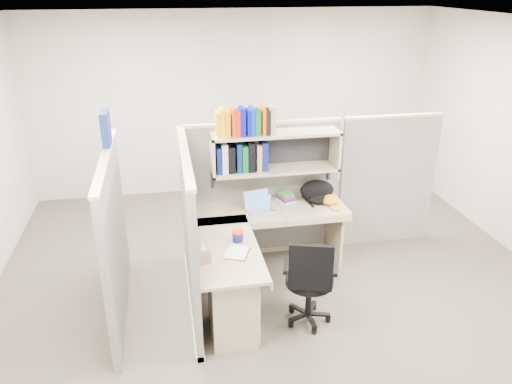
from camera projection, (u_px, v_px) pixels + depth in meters
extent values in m
plane|color=#3B342D|center=(279.00, 293.00, 5.29)|extent=(6.00, 6.00, 0.00)
plane|color=#A5A295|center=(235.00, 104.00, 7.47)|extent=(6.00, 0.00, 6.00)
plane|color=silver|center=(284.00, 26.00, 4.23)|extent=(6.00, 6.00, 0.00)
cube|color=slate|center=(262.00, 191.00, 5.79)|extent=(1.80, 0.06, 1.60)
cube|color=tan|center=(263.00, 123.00, 5.47)|extent=(1.80, 0.08, 0.03)
cube|color=slate|center=(189.00, 233.00, 4.82)|extent=(0.06, 1.80, 1.60)
cube|color=tan|center=(185.00, 154.00, 4.50)|extent=(0.08, 1.80, 0.03)
cube|color=slate|center=(115.00, 240.00, 4.70)|extent=(0.06, 1.80, 1.60)
cube|color=slate|center=(387.00, 182.00, 6.05)|extent=(1.20, 0.06, 1.60)
cube|color=navy|center=(106.00, 128.00, 4.63)|extent=(0.07, 0.27, 0.32)
cube|color=white|center=(190.00, 189.00, 4.81)|extent=(0.00, 0.21, 0.28)
cube|color=tan|center=(275.00, 134.00, 5.33)|extent=(1.40, 0.34, 0.03)
cube|color=tan|center=(275.00, 169.00, 5.50)|extent=(1.40, 0.34, 0.03)
cube|color=tan|center=(212.00, 156.00, 5.30)|extent=(0.03, 0.34, 0.44)
cube|color=tan|center=(335.00, 148.00, 5.53)|extent=(0.03, 0.34, 0.44)
cube|color=black|center=(272.00, 147.00, 5.56)|extent=(1.38, 0.01, 0.41)
cube|color=#F99405|center=(218.00, 124.00, 5.15)|extent=(0.03, 0.20, 0.26)
cube|color=#FFC405|center=(222.00, 122.00, 5.16)|extent=(0.05, 0.20, 0.29)
cube|color=orange|center=(227.00, 123.00, 5.17)|extent=(0.06, 0.20, 0.26)
cube|color=red|center=(233.00, 122.00, 5.18)|extent=(0.04, 0.20, 0.29)
cube|color=#B92307|center=(237.00, 123.00, 5.19)|extent=(0.05, 0.20, 0.26)
cube|color=#0805A9|center=(242.00, 121.00, 5.19)|extent=(0.06, 0.20, 0.29)
cube|color=#040B8A|center=(248.00, 122.00, 5.21)|extent=(0.04, 0.20, 0.26)
cube|color=#042994|center=(252.00, 121.00, 5.21)|extent=(0.04, 0.20, 0.29)
cube|color=#065B20|center=(257.00, 122.00, 5.22)|extent=(0.06, 0.20, 0.26)
cube|color=#EB4205|center=(263.00, 120.00, 5.23)|extent=(0.04, 0.20, 0.29)
cube|color=black|center=(267.00, 121.00, 5.24)|extent=(0.05, 0.20, 0.26)
cube|color=gray|center=(272.00, 120.00, 5.25)|extent=(0.06, 0.20, 0.29)
cube|color=#081251|center=(218.00, 159.00, 5.34)|extent=(0.05, 0.24, 0.29)
cube|color=#BCBCBC|center=(224.00, 157.00, 5.35)|extent=(0.06, 0.24, 0.32)
cube|color=black|center=(231.00, 158.00, 5.37)|extent=(0.07, 0.24, 0.29)
cube|color=#071A4A|center=(238.00, 156.00, 5.38)|extent=(0.05, 0.24, 0.32)
cube|color=#0B4D1F|center=(244.00, 157.00, 5.39)|extent=(0.06, 0.24, 0.29)
cube|color=black|center=(250.00, 155.00, 5.40)|extent=(0.07, 0.24, 0.32)
cube|color=gray|center=(258.00, 156.00, 5.42)|extent=(0.05, 0.24, 0.29)
cube|color=#081653|center=(263.00, 155.00, 5.42)|extent=(0.06, 0.24, 0.32)
cube|color=tan|center=(268.00, 210.00, 5.53)|extent=(1.74, 0.60, 0.03)
cube|color=tan|center=(226.00, 248.00, 4.73)|extent=(0.60, 1.34, 0.03)
cube|color=tan|center=(274.00, 224.00, 5.27)|extent=(1.74, 0.02, 0.07)
cube|color=tan|center=(257.00, 248.00, 4.80)|extent=(0.02, 1.34, 0.07)
cube|color=tan|center=(232.00, 303.00, 4.56)|extent=(0.40, 0.55, 0.68)
cube|color=tan|center=(255.00, 282.00, 4.52)|extent=(0.02, 0.50, 0.16)
cube|color=tan|center=(255.00, 298.00, 4.59)|extent=(0.02, 0.50, 0.16)
cube|color=tan|center=(255.00, 318.00, 4.68)|extent=(0.02, 0.50, 0.22)
cube|color=#B2B2B7|center=(256.00, 281.00, 4.52)|extent=(0.01, 0.12, 0.01)
cube|color=tan|center=(334.00, 231.00, 5.83)|extent=(0.03, 0.55, 0.70)
cylinder|color=#0E1354|center=(238.00, 237.00, 4.81)|extent=(0.10, 0.10, 0.09)
cylinder|color=red|center=(238.00, 232.00, 4.79)|extent=(0.11, 0.11, 0.02)
ellipsoid|color=#8499BC|center=(288.00, 216.00, 5.31)|extent=(0.09, 0.08, 0.03)
cylinder|color=silver|center=(268.00, 199.00, 5.64)|extent=(0.09, 0.09, 0.10)
cylinder|color=black|center=(309.00, 280.00, 4.68)|extent=(0.45, 0.45, 0.07)
cube|color=black|center=(311.00, 268.00, 4.38)|extent=(0.39, 0.16, 0.45)
cylinder|color=black|center=(309.00, 297.00, 4.75)|extent=(0.06, 0.06, 0.39)
cylinder|color=black|center=(308.00, 317.00, 4.84)|extent=(0.43, 0.43, 0.10)
cube|color=black|center=(286.00, 266.00, 4.64)|extent=(0.11, 0.26, 0.04)
cube|color=black|center=(335.00, 268.00, 4.60)|extent=(0.11, 0.26, 0.04)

